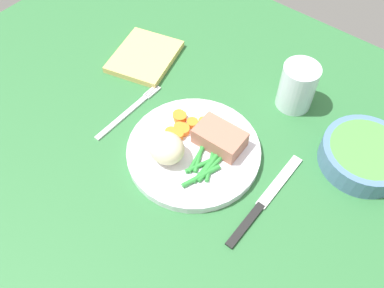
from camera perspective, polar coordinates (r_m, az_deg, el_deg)
The scene contains 11 objects.
dining_table at distance 72.43cm, azimuth 1.03°, elevation -1.00°, with size 120.00×90.00×2.00cm.
dinner_plate at distance 70.35cm, azimuth 0.00°, elevation -0.86°, with size 23.04×23.04×1.60cm, color white.
meat_portion at distance 69.07cm, azimuth 3.90°, elevation 0.88°, with size 8.35×5.34×3.22cm, color #A86B56.
mashed_potatoes at distance 66.66cm, azimuth -3.63°, elevation -0.57°, with size 6.31×5.59×5.04cm, color beige.
carrot_slices at distance 71.95cm, azimuth -1.32°, elevation 2.65°, with size 6.59×7.34×1.27cm.
green_beans at distance 67.39cm, azimuth 1.82°, elevation -2.79°, with size 6.01×11.12×0.83cm.
fork at distance 77.43cm, azimuth -8.87°, elevation 4.50°, with size 1.44×16.60×0.40cm.
knife at distance 66.80cm, azimuth 10.03°, elevation -7.94°, with size 1.70×20.50×0.64cm.
water_glass at distance 77.70cm, azimuth 14.46°, elevation 7.51°, with size 6.68×6.68×9.08cm.
salad_bowl at distance 73.89cm, azimuth 23.02°, elevation -1.36°, with size 14.54×14.54×4.05cm.
napkin at distance 87.00cm, azimuth -6.65°, elevation 12.08°, with size 11.80×13.95×1.32cm, color #DBBC6B.
Camera 1 is at (25.05, -33.16, 60.33)cm, focal length 38.07 mm.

